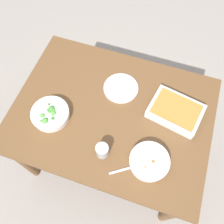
# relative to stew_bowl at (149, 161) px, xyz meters

# --- Properties ---
(ground_plane) EXTENTS (6.00, 6.00, 0.00)m
(ground_plane) POSITION_rel_stew_bowl_xyz_m (0.29, -0.23, -0.77)
(ground_plane) COLOR #9E9389
(dining_table) EXTENTS (1.20, 0.90, 0.74)m
(dining_table) POSITION_rel_stew_bowl_xyz_m (0.29, -0.23, -0.12)
(dining_table) COLOR brown
(dining_table) RESTS_ON ground_plane
(stew_bowl) EXTENTS (0.22, 0.22, 0.06)m
(stew_bowl) POSITION_rel_stew_bowl_xyz_m (0.00, 0.00, 0.00)
(stew_bowl) COLOR white
(stew_bowl) RESTS_ON dining_table
(broccoli_bowl) EXTENTS (0.23, 0.23, 0.07)m
(broccoli_bowl) POSITION_rel_stew_bowl_xyz_m (0.63, -0.09, -0.00)
(broccoli_bowl) COLOR white
(broccoli_bowl) RESTS_ON dining_table
(baking_dish) EXTENTS (0.34, 0.27, 0.06)m
(baking_dish) POSITION_rel_stew_bowl_xyz_m (-0.07, -0.34, 0.00)
(baking_dish) COLOR silver
(baking_dish) RESTS_ON dining_table
(drink_cup) EXTENTS (0.07, 0.07, 0.08)m
(drink_cup) POSITION_rel_stew_bowl_xyz_m (0.26, 0.03, 0.01)
(drink_cup) COLOR #B2BCC6
(drink_cup) RESTS_ON dining_table
(side_plate) EXTENTS (0.22, 0.22, 0.01)m
(side_plate) POSITION_rel_stew_bowl_xyz_m (0.29, -0.41, -0.03)
(side_plate) COLOR white
(side_plate) RESTS_ON dining_table
(spoon_by_stew) EXTENTS (0.16, 0.11, 0.01)m
(spoon_by_stew) POSITION_rel_stew_bowl_xyz_m (0.09, 0.06, -0.03)
(spoon_by_stew) COLOR silver
(spoon_by_stew) RESTS_ON dining_table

